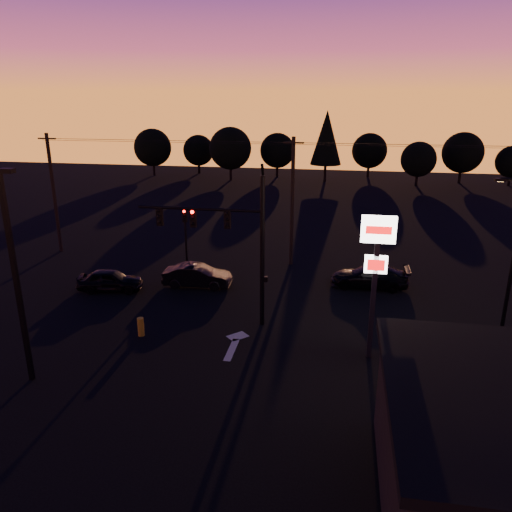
{
  "coord_description": "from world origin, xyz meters",
  "views": [
    {
      "loc": [
        5.31,
        -19.95,
        11.92
      ],
      "look_at": [
        1.0,
        5.0,
        3.5
      ],
      "focal_mm": 35.0,
      "sensor_mm": 36.0,
      "label": 1
    }
  ],
  "objects_px": {
    "car_mid": "(197,276)",
    "traffic_signal_mast": "(231,234)",
    "parking_lot_light": "(14,265)",
    "secondary_signal": "(185,231)",
    "suv_parked": "(486,391)",
    "car_left": "(110,280)",
    "pylon_sign": "(376,258)",
    "bollard": "(141,327)",
    "car_right": "(369,276)"
  },
  "relations": [
    {
      "from": "traffic_signal_mast",
      "to": "parking_lot_light",
      "type": "relative_size",
      "value": 0.94
    },
    {
      "from": "parking_lot_light",
      "to": "bollard",
      "type": "xyz_separation_m",
      "value": [
        3.12,
        4.66,
        -4.78
      ]
    },
    {
      "from": "parking_lot_light",
      "to": "car_mid",
      "type": "xyz_separation_m",
      "value": [
        4.06,
        11.71,
        -4.56
      ]
    },
    {
      "from": "car_mid",
      "to": "traffic_signal_mast",
      "type": "bearing_deg",
      "value": -147.21
    },
    {
      "from": "car_right",
      "to": "secondary_signal",
      "type": "bearing_deg",
      "value": -93.98
    },
    {
      "from": "bollard",
      "to": "car_left",
      "type": "relative_size",
      "value": 0.25
    },
    {
      "from": "pylon_sign",
      "to": "car_mid",
      "type": "relative_size",
      "value": 1.57
    },
    {
      "from": "pylon_sign",
      "to": "traffic_signal_mast",
      "type": "bearing_deg",
      "value": 160.64
    },
    {
      "from": "pylon_sign",
      "to": "car_right",
      "type": "relative_size",
      "value": 1.4
    },
    {
      "from": "secondary_signal",
      "to": "traffic_signal_mast",
      "type": "bearing_deg",
      "value": -56.81
    },
    {
      "from": "pylon_sign",
      "to": "bollard",
      "type": "distance_m",
      "value": 12.21
    },
    {
      "from": "car_mid",
      "to": "car_right",
      "type": "distance_m",
      "value": 10.96
    },
    {
      "from": "car_mid",
      "to": "car_right",
      "type": "height_order",
      "value": "car_mid"
    },
    {
      "from": "car_left",
      "to": "bollard",
      "type": "bearing_deg",
      "value": -151.69
    },
    {
      "from": "traffic_signal_mast",
      "to": "car_left",
      "type": "distance_m",
      "value": 10.01
    },
    {
      "from": "pylon_sign",
      "to": "bollard",
      "type": "relative_size",
      "value": 6.96
    },
    {
      "from": "traffic_signal_mast",
      "to": "car_right",
      "type": "bearing_deg",
      "value": 40.92
    },
    {
      "from": "suv_parked",
      "to": "car_left",
      "type": "bearing_deg",
      "value": 163.77
    },
    {
      "from": "car_left",
      "to": "suv_parked",
      "type": "xyz_separation_m",
      "value": [
        19.96,
        -8.83,
        0.0
      ]
    },
    {
      "from": "parking_lot_light",
      "to": "pylon_sign",
      "type": "bearing_deg",
      "value": 17.23
    },
    {
      "from": "bollard",
      "to": "car_mid",
      "type": "distance_m",
      "value": 7.12
    },
    {
      "from": "bollard",
      "to": "car_right",
      "type": "relative_size",
      "value": 0.2
    },
    {
      "from": "pylon_sign",
      "to": "car_right",
      "type": "height_order",
      "value": "pylon_sign"
    },
    {
      "from": "traffic_signal_mast",
      "to": "parking_lot_light",
      "type": "bearing_deg",
      "value": -136.63
    },
    {
      "from": "bollard",
      "to": "car_mid",
      "type": "bearing_deg",
      "value": 82.42
    },
    {
      "from": "pylon_sign",
      "to": "bollard",
      "type": "height_order",
      "value": "pylon_sign"
    },
    {
      "from": "pylon_sign",
      "to": "car_right",
      "type": "xyz_separation_m",
      "value": [
        0.38,
        8.97,
        -4.21
      ]
    },
    {
      "from": "bollard",
      "to": "car_left",
      "type": "distance_m",
      "value": 6.9
    },
    {
      "from": "parking_lot_light",
      "to": "bollard",
      "type": "relative_size",
      "value": 9.35
    },
    {
      "from": "secondary_signal",
      "to": "car_left",
      "type": "height_order",
      "value": "secondary_signal"
    },
    {
      "from": "parking_lot_light",
      "to": "car_mid",
      "type": "bearing_deg",
      "value": 70.88
    },
    {
      "from": "secondary_signal",
      "to": "parking_lot_light",
      "type": "bearing_deg",
      "value": -99.79
    },
    {
      "from": "secondary_signal",
      "to": "suv_parked",
      "type": "bearing_deg",
      "value": -38.92
    },
    {
      "from": "traffic_signal_mast",
      "to": "parking_lot_light",
      "type": "xyz_separation_m",
      "value": [
        -7.4,
        -6.99,
        0.33
      ]
    },
    {
      "from": "traffic_signal_mast",
      "to": "bollard",
      "type": "bearing_deg",
      "value": -151.37
    },
    {
      "from": "bollard",
      "to": "car_right",
      "type": "distance_m",
      "value": 14.7
    },
    {
      "from": "pylon_sign",
      "to": "car_right",
      "type": "bearing_deg",
      "value": 87.59
    },
    {
      "from": "car_left",
      "to": "suv_parked",
      "type": "relative_size",
      "value": 0.81
    },
    {
      "from": "car_left",
      "to": "secondary_signal",
      "type": "bearing_deg",
      "value": -48.88
    },
    {
      "from": "traffic_signal_mast",
      "to": "secondary_signal",
      "type": "distance_m",
      "value": 9.19
    },
    {
      "from": "pylon_sign",
      "to": "car_mid",
      "type": "distance_m",
      "value": 13.37
    },
    {
      "from": "secondary_signal",
      "to": "bollard",
      "type": "bearing_deg",
      "value": -86.38
    },
    {
      "from": "car_mid",
      "to": "car_right",
      "type": "bearing_deg",
      "value": -83.26
    },
    {
      "from": "car_right",
      "to": "car_mid",
      "type": "bearing_deg",
      "value": -80.05
    },
    {
      "from": "car_right",
      "to": "parking_lot_light",
      "type": "bearing_deg",
      "value": -47.14
    },
    {
      "from": "car_left",
      "to": "pylon_sign",
      "type": "bearing_deg",
      "value": -119.22
    },
    {
      "from": "bollard",
      "to": "traffic_signal_mast",
      "type": "bearing_deg",
      "value": 28.63
    },
    {
      "from": "pylon_sign",
      "to": "car_right",
      "type": "distance_m",
      "value": 9.92
    },
    {
      "from": "parking_lot_light",
      "to": "bollard",
      "type": "height_order",
      "value": "parking_lot_light"
    },
    {
      "from": "parking_lot_light",
      "to": "suv_parked",
      "type": "relative_size",
      "value": 1.87
    }
  ]
}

